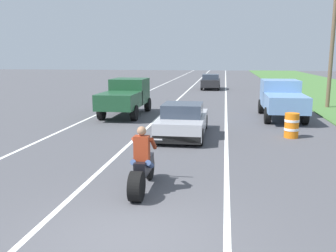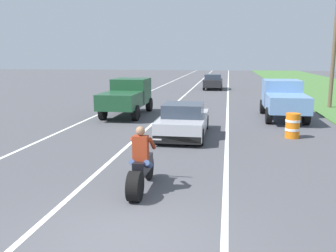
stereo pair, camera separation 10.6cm
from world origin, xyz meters
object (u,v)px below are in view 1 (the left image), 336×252
(pickup_truck_right_shoulder_light_blue, at_px, (282,98))
(construction_barrel_nearest, at_px, (292,125))
(sports_car_silver, at_px, (183,121))
(distant_car_far_ahead, at_px, (211,81))
(motorcycle_with_rider, at_px, (142,168))
(pickup_truck_left_lane_dark_green, at_px, (126,96))

(pickup_truck_right_shoulder_light_blue, height_order, construction_barrel_nearest, pickup_truck_right_shoulder_light_blue)
(sports_car_silver, xyz_separation_m, distant_car_far_ahead, (0.28, 22.15, 0.14))
(sports_car_silver, relative_size, distant_car_far_ahead, 1.08)
(motorcycle_with_rider, xyz_separation_m, pickup_truck_left_lane_dark_green, (-3.47, 11.40, 0.51))
(sports_car_silver, height_order, distant_car_far_ahead, distant_car_far_ahead)
(sports_car_silver, distance_m, construction_barrel_nearest, 4.38)
(motorcycle_with_rider, xyz_separation_m, sports_car_silver, (0.26, 6.49, 0.04))
(sports_car_silver, distance_m, distant_car_far_ahead, 22.15)
(pickup_truck_right_shoulder_light_blue, bearing_deg, sports_car_silver, -132.31)
(motorcycle_with_rider, bearing_deg, pickup_truck_right_shoulder_light_blue, 67.10)
(motorcycle_with_rider, height_order, construction_barrel_nearest, motorcycle_with_rider)
(sports_car_silver, height_order, construction_barrel_nearest, sports_car_silver)
(sports_car_silver, distance_m, pickup_truck_right_shoulder_light_blue, 6.89)
(motorcycle_with_rider, relative_size, pickup_truck_left_lane_dark_green, 0.46)
(construction_barrel_nearest, bearing_deg, pickup_truck_left_lane_dark_green, 150.65)
(distant_car_far_ahead, bearing_deg, sports_car_silver, -90.72)
(pickup_truck_left_lane_dark_green, bearing_deg, construction_barrel_nearest, -29.35)
(sports_car_silver, xyz_separation_m, pickup_truck_left_lane_dark_green, (-3.73, 4.91, 0.48))
(pickup_truck_left_lane_dark_green, relative_size, pickup_truck_right_shoulder_light_blue, 1.00)
(sports_car_silver, xyz_separation_m, construction_barrel_nearest, (4.36, 0.36, -0.13))
(motorcycle_with_rider, relative_size, sports_car_silver, 0.51)
(pickup_truck_left_lane_dark_green, xyz_separation_m, distant_car_far_ahead, (4.01, 17.24, -0.33))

